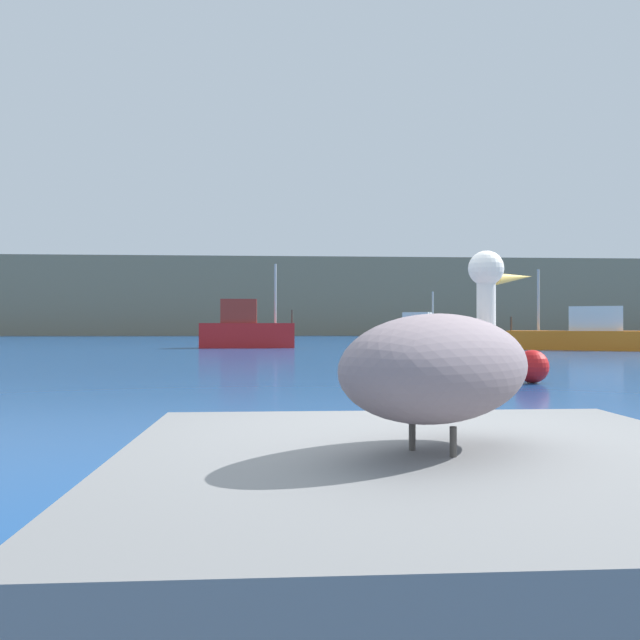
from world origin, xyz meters
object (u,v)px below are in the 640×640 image
object	(u,v)px
pelican	(441,365)
fishing_boat_orange	(588,335)
mooring_buoy	(532,366)
fishing_boat_green	(414,331)
fishing_boat_red	(245,330)

from	to	relation	value
pelican	fishing_boat_orange	world-z (taller)	fishing_boat_orange
mooring_buoy	fishing_boat_green	bearing A→B (deg)	82.18
pelican	fishing_boat_orange	xyz separation A→B (m)	(14.12, 27.57, -0.30)
fishing_boat_red	mooring_buoy	world-z (taller)	fishing_boat_red
mooring_buoy	fishing_boat_orange	bearing A→B (deg)	60.97
fishing_boat_orange	mooring_buoy	distance (m)	19.98
pelican	fishing_boat_orange	bearing A→B (deg)	20.05
mooring_buoy	pelican	bearing A→B (deg)	-113.65
pelican	fishing_boat_green	size ratio (longest dim) A/B	0.26
fishing_boat_green	fishing_boat_orange	bearing A→B (deg)	-44.09
fishing_boat_orange	fishing_boat_red	size ratio (longest dim) A/B	1.54
pelican	mooring_buoy	bearing A→B (deg)	23.51
fishing_boat_green	fishing_boat_red	bearing A→B (deg)	-108.13
fishing_boat_red	fishing_boat_green	world-z (taller)	fishing_boat_red
pelican	mooring_buoy	xyz separation A→B (m)	(4.43, 10.10, -0.66)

